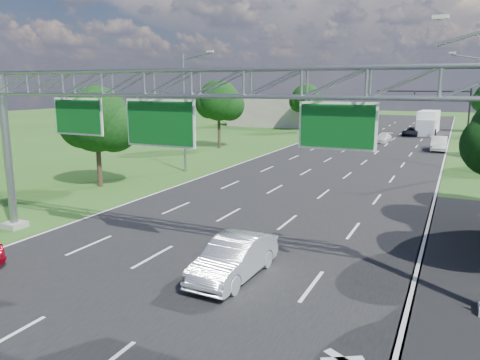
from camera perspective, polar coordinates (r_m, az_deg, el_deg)
The scene contains 18 objects.
ground at distance 36.63m, azimuth 8.85°, elevation -0.33°, with size 220.00×220.00×0.00m, color #254D17.
road at distance 36.63m, azimuth 8.85°, elevation -0.33°, with size 18.00×180.00×0.02m, color black.
road_flare at distance 19.92m, azimuth 24.52°, elevation -11.47°, with size 3.00×30.00×0.02m, color black.
sign_gantry at distance 19.06m, azimuth -5.16°, elevation 9.86°, with size 23.50×1.00×9.56m.
traffic_signal at distance 69.56m, azimuth 23.33°, elevation 8.72°, with size 12.21×0.24×7.00m.
streetlight_l_near at distance 40.52m, azimuth -6.60°, elevation 8.82°, with size 2.97×0.22×10.16m.
streetlight_l_far at distance 72.67m, azimuth 8.21°, elevation 9.93°, with size 2.97×0.22×10.16m.
streetlight_r_mid at distance 44.54m, azimuth 27.11°, elevation 7.88°, with size 2.97×0.22×10.16m.
tree_verge_la at distance 35.75m, azimuth -16.95°, elevation 6.73°, with size 5.76×4.80×7.40m.
tree_verge_lb at distance 55.88m, azimuth -2.52°, elevation 9.43°, with size 5.76×4.80×8.06m.
tree_verge_lc at distance 77.97m, azimuth 8.14°, elevation 9.59°, with size 5.76×4.80×7.62m.
building_left at distance 88.57m, azimuth 3.95°, elevation 8.29°, with size 14.00×10.00×5.00m, color gray.
silver_sedan at distance 18.48m, azimuth -0.76°, elevation -9.47°, with size 1.71×4.90×1.62m, color silver.
car_queue_a at distance 64.59m, azimuth 17.06°, elevation 4.93°, with size 1.66×4.08×1.18m, color white.
car_queue_b at distance 74.26m, azimuth 20.20°, elevation 5.55°, with size 2.10×4.54×1.26m, color black.
car_queue_c at distance 62.36m, azimuth 11.74°, elevation 5.09°, with size 1.71×4.24×1.44m, color black.
car_queue_d at distance 58.55m, azimuth 23.09°, elevation 4.10°, with size 1.72×4.92×1.62m, color silver.
box_truck at distance 78.21m, azimuth 21.92°, elevation 6.46°, with size 3.09×9.38×3.50m.
Camera 1 is at (9.90, -4.48, 7.42)m, focal length 35.00 mm.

